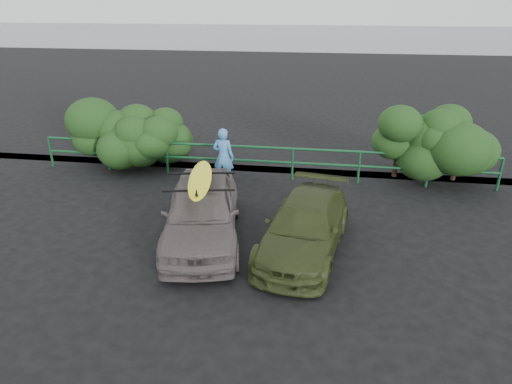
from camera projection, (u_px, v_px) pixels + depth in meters
The scene contains 10 objects.
ground at pixel (228, 262), 9.77m from camera, with size 80.00×80.00×0.00m, color black.
ocean at pixel (315, 36), 64.27m from camera, with size 200.00×200.00×0.00m, color slate.
guardrail at pixel (260, 162), 14.10m from camera, with size 14.00×0.08×1.04m, color #154A28, non-canonical shape.
shrub_left at pixel (117, 138), 14.94m from camera, with size 3.20×2.40×1.93m, color #204519, non-canonical shape.
shrub_right at pixel (428, 147), 13.65m from camera, with size 3.20×2.40×2.18m, color #204519, non-canonical shape.
sedan at pixel (202, 211), 10.43m from camera, with size 1.69×4.19×1.43m, color #5D5453.
olive_vehicle at pixel (305, 227), 10.05m from camera, with size 1.60×3.95×1.15m, color #313C1A.
man at pixel (223, 157), 13.46m from camera, with size 0.64×0.42×1.75m, color #468AD2.
roof_rack at pixel (200, 181), 10.14m from camera, with size 1.54×1.08×0.05m, color black, non-canonical shape.
surfboard at pixel (200, 179), 10.11m from camera, with size 0.51×2.44×0.07m, color yellow.
Camera 1 is at (1.84, -8.19, 5.25)m, focal length 32.00 mm.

